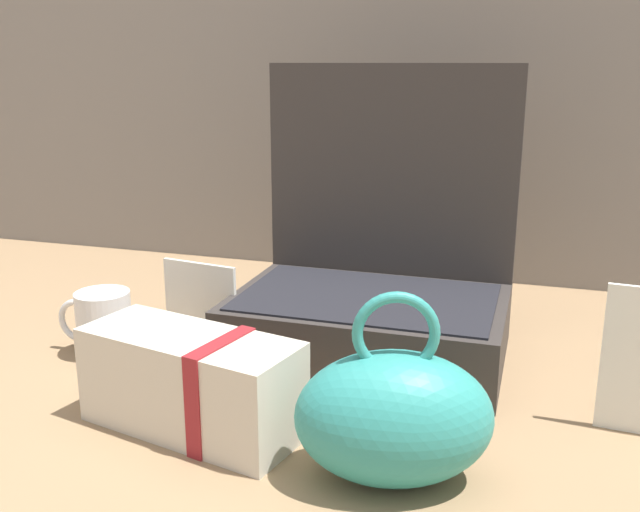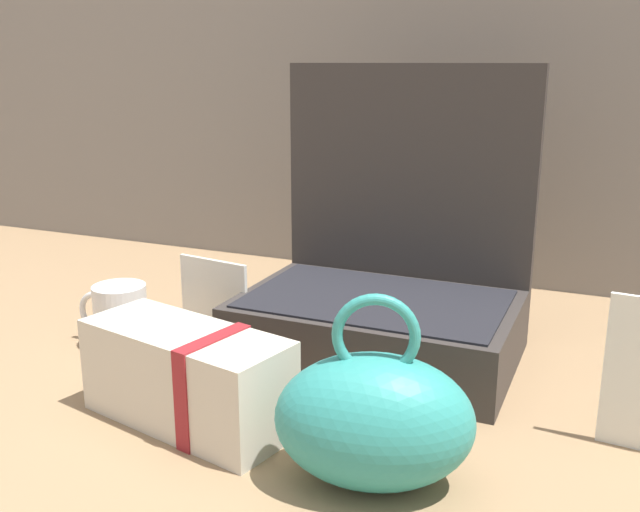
{
  "view_description": "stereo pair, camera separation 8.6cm",
  "coord_description": "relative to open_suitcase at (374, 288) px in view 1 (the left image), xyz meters",
  "views": [
    {
      "loc": [
        0.28,
        -0.81,
        0.41
      ],
      "look_at": [
        0.03,
        -0.02,
        0.19
      ],
      "focal_mm": 40.17,
      "sensor_mm": 36.0,
      "label": 1
    },
    {
      "loc": [
        0.36,
        -0.78,
        0.41
      ],
      "look_at": [
        0.03,
        -0.02,
        0.19
      ],
      "focal_mm": 40.17,
      "sensor_mm": 36.0,
      "label": 2
    }
  ],
  "objects": [
    {
      "name": "poster_card_right",
      "position": [
        -0.24,
        -0.08,
        -0.03
      ],
      "size": [
        0.12,
        0.02,
        0.13
      ],
      "primitive_type": "cube",
      "rotation": [
        0.0,
        0.0,
        -0.15
      ],
      "color": "silver",
      "rests_on": "ground_plane"
    },
    {
      "name": "ground_plane",
      "position": [
        -0.06,
        -0.15,
        -0.09
      ],
      "size": [
        6.0,
        6.0,
        0.0
      ],
      "primitive_type": "plane",
      "color": "#8C6D4C"
    },
    {
      "name": "teal_pouch_handbag",
      "position": [
        0.1,
        -0.33,
        -0.02
      ],
      "size": [
        0.23,
        0.18,
        0.2
      ],
      "color": "teal",
      "rests_on": "ground_plane"
    },
    {
      "name": "open_suitcase",
      "position": [
        0.0,
        0.0,
        0.0
      ],
      "size": [
        0.38,
        0.27,
        0.41
      ],
      "color": "#332D2B",
      "rests_on": "ground_plane"
    },
    {
      "name": "coffee_mug",
      "position": [
        -0.37,
        -0.14,
        -0.05
      ],
      "size": [
        0.12,
        0.08,
        0.09
      ],
      "color": "silver",
      "rests_on": "ground_plane"
    },
    {
      "name": "cream_toiletry_bag",
      "position": [
        -0.14,
        -0.3,
        -0.04
      ],
      "size": [
        0.27,
        0.15,
        0.12
      ],
      "color": "beige",
      "rests_on": "ground_plane"
    }
  ]
}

